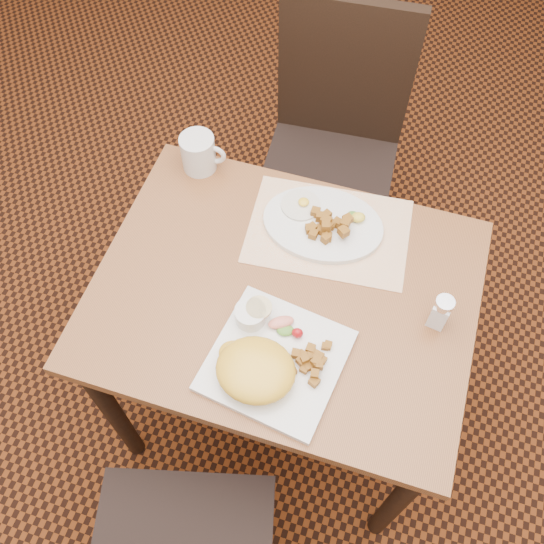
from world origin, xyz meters
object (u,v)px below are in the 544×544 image
at_px(plate_square, 276,360).
at_px(chair_far, 334,139).
at_px(table, 283,312).
at_px(plate_oval, 323,224).
at_px(coffee_mug, 199,153).
at_px(salt_shaker, 441,312).

bearing_deg(plate_square, chair_far, 95.08).
bearing_deg(table, plate_oval, 79.45).
bearing_deg(chair_far, table, 89.44).
bearing_deg(table, chair_far, 93.44).
bearing_deg(plate_oval, coffee_mug, 165.34).
bearing_deg(salt_shaker, plate_oval, 150.15).
bearing_deg(coffee_mug, salt_shaker, -22.13).
height_order(chair_far, plate_square, chair_far).
bearing_deg(coffee_mug, plate_square, -53.00).
distance_m(table, plate_square, 0.22).
height_order(table, coffee_mug, coffee_mug).
bearing_deg(plate_square, salt_shaker, 32.56).
distance_m(plate_square, coffee_mug, 0.61).
relative_size(plate_oval, salt_shaker, 3.05).
relative_size(plate_square, salt_shaker, 2.80).
xyz_separation_m(table, plate_oval, (0.04, 0.21, 0.12)).
bearing_deg(plate_oval, chair_far, 99.21).
relative_size(plate_square, coffee_mug, 2.31).
bearing_deg(coffee_mug, plate_oval, -14.66).
relative_size(salt_shaker, coffee_mug, 0.82).
height_order(table, plate_square, plate_square).
height_order(plate_square, plate_oval, plate_oval).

